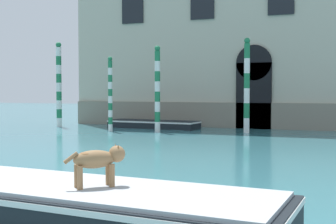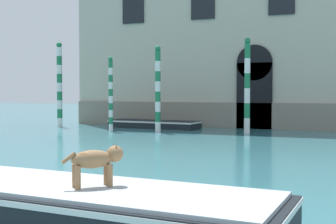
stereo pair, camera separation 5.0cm
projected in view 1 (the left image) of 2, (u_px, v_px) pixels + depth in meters
name	position (u px, v px, depth m)	size (l,w,h in m)	color
palazzo_left	(218.00, 0.00, 27.19)	(15.14, 6.13, 14.45)	#BCB29E
boat_foreground	(20.00, 195.00, 7.24)	(8.39, 2.33, 0.55)	black
dog_on_deck	(99.00, 160.00, 6.62)	(0.68, 0.69, 0.59)	#997047
boat_moored_near_palazzo	(153.00, 124.00, 24.14)	(4.86, 1.79, 0.40)	black
mooring_pole_0	(110.00, 94.00, 22.17)	(0.21, 0.21, 3.54)	white
mooring_pole_1	(247.00, 85.00, 21.28)	(0.27, 0.27, 4.33)	white
mooring_pole_2	(157.00, 88.00, 21.75)	(0.27, 0.27, 4.02)	white
mooring_pole_3	(59.00, 84.00, 24.93)	(0.29, 0.29, 4.51)	white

